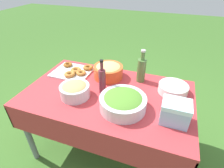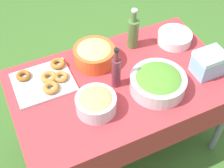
# 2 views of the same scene
# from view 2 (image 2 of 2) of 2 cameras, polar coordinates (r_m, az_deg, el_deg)

# --- Properties ---
(ground_plane) EXTENTS (14.00, 14.00, 0.00)m
(ground_plane) POSITION_cam_2_polar(r_m,az_deg,el_deg) (2.54, 1.33, -10.28)
(ground_plane) COLOR #3D6B28
(picnic_table) EXTENTS (1.39, 0.84, 0.71)m
(picnic_table) POSITION_cam_2_polar(r_m,az_deg,el_deg) (2.04, 1.63, -1.29)
(picnic_table) COLOR #B73338
(picnic_table) RESTS_ON ground_plane
(salad_bowl) EXTENTS (0.34, 0.34, 0.12)m
(salad_bowl) POSITION_cam_2_polar(r_m,az_deg,el_deg) (1.90, 8.41, 0.41)
(salad_bowl) COLOR silver
(salad_bowl) RESTS_ON picnic_table
(pasta_bowl) EXTENTS (0.27, 0.27, 0.14)m
(pasta_bowl) POSITION_cam_2_polar(r_m,az_deg,el_deg) (2.05, -3.26, 5.53)
(pasta_bowl) COLOR #E05B28
(pasta_bowl) RESTS_ON picnic_table
(donut_platter) EXTENTS (0.38, 0.32, 0.05)m
(donut_platter) POSITION_cam_2_polar(r_m,az_deg,el_deg) (2.00, -11.98, 0.81)
(donut_platter) COLOR silver
(donut_platter) RESTS_ON picnic_table
(plate_stack) EXTENTS (0.24, 0.24, 0.07)m
(plate_stack) POSITION_cam_2_polar(r_m,az_deg,el_deg) (2.27, 11.36, 8.31)
(plate_stack) COLOR white
(plate_stack) RESTS_ON picnic_table
(olive_oil_bottle) EXTENTS (0.08, 0.08, 0.30)m
(olive_oil_bottle) POSITION_cam_2_polar(r_m,az_deg,el_deg) (2.14, 3.87, 9.39)
(olive_oil_bottle) COLOR #4C7238
(olive_oil_bottle) RESTS_ON picnic_table
(wine_bottle) EXTENTS (0.06, 0.06, 0.30)m
(wine_bottle) POSITION_cam_2_polar(r_m,az_deg,el_deg) (1.87, 0.75, 2.29)
(wine_bottle) COLOR maroon
(wine_bottle) RESTS_ON picnic_table
(bread_bowl) EXTENTS (0.24, 0.24, 0.12)m
(bread_bowl) POSITION_cam_2_polar(r_m,az_deg,el_deg) (1.78, -2.94, -3.36)
(bread_bowl) COLOR silver
(bread_bowl) RESTS_ON picnic_table
(cooler_box) EXTENTS (0.18, 0.15, 0.16)m
(cooler_box) POSITION_cam_2_polar(r_m,az_deg,el_deg) (2.06, 17.25, 3.67)
(cooler_box) COLOR #8CC6E5
(cooler_box) RESTS_ON picnic_table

